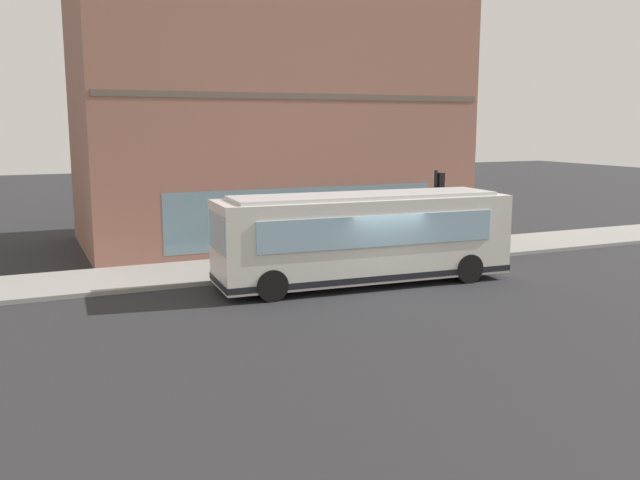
{
  "coord_description": "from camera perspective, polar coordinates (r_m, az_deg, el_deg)",
  "views": [
    {
      "loc": [
        -19.38,
        10.77,
        5.37
      ],
      "look_at": [
        1.9,
        1.33,
        1.4
      ],
      "focal_mm": 38.4,
      "sensor_mm": 36.0,
      "label": 1
    }
  ],
  "objects": [
    {
      "name": "ground",
      "position": [
        22.82,
        5.0,
        -3.98
      ],
      "size": [
        120.0,
        120.0,
        0.0
      ],
      "primitive_type": "plane",
      "color": "#262628"
    },
    {
      "name": "building_corner",
      "position": [
        32.02,
        -4.34,
        10.51
      ],
      "size": [
        8.93,
        16.75,
        11.72
      ],
      "color": "#8C5B4C",
      "rests_on": "ground"
    },
    {
      "name": "city_bus_nearside",
      "position": [
        23.05,
        3.65,
        0.12
      ],
      "size": [
        3.08,
        10.16,
        3.07
      ],
      "color": "silver",
      "rests_on": "ground"
    },
    {
      "name": "pedestrian_near_building_entrance",
      "position": [
        29.4,
        7.65,
        1.39
      ],
      "size": [
        0.32,
        0.32,
        1.78
      ],
      "color": "#3359A5",
      "rests_on": "sidewalk_curb"
    },
    {
      "name": "newspaper_vending_box",
      "position": [
        29.86,
        11.53,
        0.29
      ],
      "size": [
        0.44,
        0.42,
        0.9
      ],
      "color": "#197233",
      "rests_on": "sidewalk_curb"
    },
    {
      "name": "pedestrian_near_hydrant",
      "position": [
        31.33,
        14.85,
        1.56
      ],
      "size": [
        0.32,
        0.32,
        1.7
      ],
      "color": "#3F8C4C",
      "rests_on": "sidewalk_curb"
    },
    {
      "name": "traffic_light_near_corner",
      "position": [
        27.06,
        9.82,
        3.55
      ],
      "size": [
        0.32,
        0.49,
        3.45
      ],
      "color": "black",
      "rests_on": "sidewalk_curb"
    },
    {
      "name": "sidewalk_curb",
      "position": [
        26.7,
        0.37,
        -1.77
      ],
      "size": [
        3.72,
        40.0,
        0.15
      ],
      "primitive_type": "cube",
      "color": "gray",
      "rests_on": "ground"
    },
    {
      "name": "fire_hydrant",
      "position": [
        26.13,
        2.94,
        -1.06
      ],
      "size": [
        0.35,
        0.35,
        0.74
      ],
      "color": "yellow",
      "rests_on": "sidewalk_curb"
    }
  ]
}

